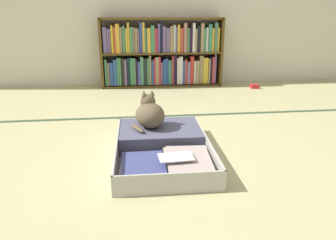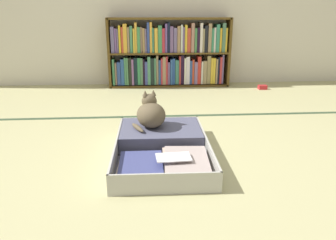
# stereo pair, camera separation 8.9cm
# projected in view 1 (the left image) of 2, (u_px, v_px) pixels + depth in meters

# --- Properties ---
(ground_plane) EXTENTS (10.00, 10.00, 0.00)m
(ground_plane) POSITION_uv_depth(u_px,v_px,m) (174.00, 168.00, 1.94)
(ground_plane) COLOR tan
(tatami_border) EXTENTS (4.80, 0.05, 0.00)m
(tatami_border) POSITION_uv_depth(u_px,v_px,m) (159.00, 116.00, 2.89)
(tatami_border) COLOR #364A31
(tatami_border) RESTS_ON ground_plane
(bookshelf) EXTENTS (1.50, 0.24, 0.83)m
(bookshelf) POSITION_uv_depth(u_px,v_px,m) (162.00, 55.00, 3.96)
(bookshelf) COLOR #553E18
(bookshelf) RESTS_ON ground_plane
(open_suitcase) EXTENTS (0.61, 0.92, 0.12)m
(open_suitcase) POSITION_uv_depth(u_px,v_px,m) (163.00, 146.00, 2.13)
(open_suitcase) COLOR #BBB9B0
(open_suitcase) RESTS_ON ground_plane
(black_cat) EXTENTS (0.27, 0.29, 0.26)m
(black_cat) POSITION_uv_depth(u_px,v_px,m) (149.00, 114.00, 2.25)
(black_cat) COLOR brown
(black_cat) RESTS_ON open_suitcase
(small_red_pouch) EXTENTS (0.10, 0.07, 0.05)m
(small_red_pouch) POSITION_uv_depth(u_px,v_px,m) (255.00, 86.00, 3.93)
(small_red_pouch) COLOR red
(small_red_pouch) RESTS_ON ground_plane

